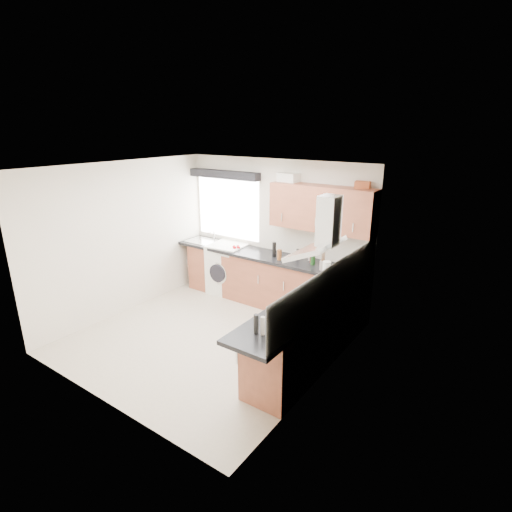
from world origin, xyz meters
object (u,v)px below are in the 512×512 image
Objects in this scene: oven at (310,332)px; upper_cabinets at (322,208)px; washing_machine at (228,269)px; extractor_hood at (322,235)px.

oven is 0.50× the size of upper_cabinets.
oven is 1.99m from upper_cabinets.
washing_machine is at bearing -176.67° from upper_cabinets.
upper_cabinets reaches higher than oven.
washing_machine reaches higher than oven.
oven is 1.35m from extractor_hood.
upper_cabinets is (-0.55, 1.32, 1.38)m from oven.
upper_cabinets is at bearing 116.13° from extractor_hood.
oven is at bearing -67.46° from upper_cabinets.
upper_cabinets is (-0.65, 1.33, 0.03)m from extractor_hood.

